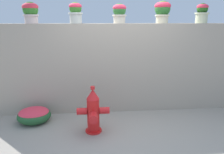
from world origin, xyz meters
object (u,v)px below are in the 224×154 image
(potted_plant_1, at_px, (31,11))
(potted_plant_3, at_px, (119,12))
(potted_plant_4, at_px, (162,10))
(potted_plant_5, at_px, (202,12))
(flower_bush_left, at_px, (34,115))
(potted_plant_2, at_px, (76,11))
(fire_hydrant, at_px, (93,112))

(potted_plant_1, xyz_separation_m, potted_plant_3, (1.69, 0.06, -0.01))
(potted_plant_3, height_order, potted_plant_4, potted_plant_4)
(potted_plant_5, xyz_separation_m, flower_bush_left, (-3.37, -0.51, -1.89))
(potted_plant_2, bearing_deg, flower_bush_left, -151.08)
(potted_plant_5, bearing_deg, potted_plant_3, 179.54)
(fire_hydrant, bearing_deg, flower_bush_left, 157.21)
(potted_plant_1, bearing_deg, fire_hydrant, -39.51)
(potted_plant_2, xyz_separation_m, potted_plant_5, (2.54, 0.05, -0.01))
(potted_plant_2, xyz_separation_m, potted_plant_4, (1.71, 0.05, 0.04))
(potted_plant_5, bearing_deg, fire_hydrant, -156.47)
(potted_plant_4, height_order, fire_hydrant, potted_plant_4)
(potted_plant_1, xyz_separation_m, flower_bush_left, (0.01, -0.46, -1.90))
(potted_plant_4, relative_size, flower_bush_left, 0.70)
(potted_plant_4, bearing_deg, potted_plant_1, -178.84)
(potted_plant_3, relative_size, fire_hydrant, 0.46)
(potted_plant_1, bearing_deg, potted_plant_2, -0.19)
(potted_plant_2, relative_size, flower_bush_left, 0.63)
(potted_plant_1, height_order, potted_plant_4, potted_plant_4)
(fire_hydrant, distance_m, flower_bush_left, 1.23)
(potted_plant_1, xyz_separation_m, potted_plant_5, (3.37, 0.05, -0.01))
(potted_plant_1, distance_m, potted_plant_2, 0.83)
(potted_plant_5, relative_size, fire_hydrant, 0.48)
(potted_plant_4, bearing_deg, potted_plant_5, -0.16)
(potted_plant_1, xyz_separation_m, potted_plant_2, (0.83, -0.00, -0.00))
(potted_plant_3, height_order, fire_hydrant, potted_plant_3)
(potted_plant_2, distance_m, potted_plant_4, 1.72)
(flower_bush_left, bearing_deg, fire_hydrant, -22.79)
(potted_plant_5, bearing_deg, potted_plant_2, -178.83)
(potted_plant_4, bearing_deg, fire_hydrant, -145.40)
(potted_plant_3, distance_m, fire_hydrant, 2.02)
(potted_plant_3, relative_size, potted_plant_4, 0.87)
(potted_plant_2, relative_size, potted_plant_3, 1.04)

